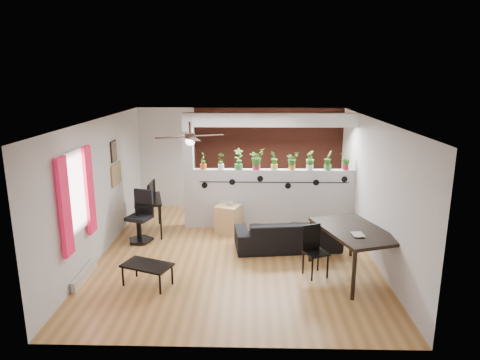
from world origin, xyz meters
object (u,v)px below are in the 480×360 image
(potted_plant_0, at_px, (203,159))
(potted_plant_8, at_px, (346,161))
(coffee_table, at_px, (147,266))
(dining_table, at_px, (354,234))
(potted_plant_1, at_px, (221,160))
(potted_plant_3, at_px, (256,158))
(potted_plant_2, at_px, (239,158))
(sofa, at_px, (287,234))
(cube_shelf, at_px, (228,219))
(computer_desk, at_px, (148,202))
(potted_plant_4, at_px, (274,160))
(potted_plant_5, at_px, (292,160))
(office_chair, at_px, (141,220))
(potted_plant_7, at_px, (328,160))
(ceiling_fan, at_px, (190,138))
(potted_plant_6, at_px, (310,160))
(folding_chair, at_px, (313,246))
(cup, at_px, (230,203))

(potted_plant_0, relative_size, potted_plant_8, 1.09)
(coffee_table, bearing_deg, dining_table, 7.42)
(potted_plant_1, height_order, dining_table, potted_plant_1)
(potted_plant_0, xyz_separation_m, potted_plant_3, (1.19, 0.00, 0.03))
(potted_plant_2, height_order, sofa, potted_plant_2)
(potted_plant_2, distance_m, cube_shelf, 1.36)
(potted_plant_8, height_order, coffee_table, potted_plant_8)
(computer_desk, bearing_deg, potted_plant_2, 12.13)
(potted_plant_2, xyz_separation_m, dining_table, (2.04, -2.41, -0.84))
(potted_plant_4, bearing_deg, potted_plant_5, 0.00)
(potted_plant_4, height_order, office_chair, potted_plant_4)
(cube_shelf, height_order, coffee_table, cube_shelf)
(computer_desk, bearing_deg, potted_plant_7, 6.13)
(sofa, xyz_separation_m, coffee_table, (-2.44, -1.63, 0.04))
(potted_plant_1, height_order, potted_plant_7, potted_plant_7)
(potted_plant_8, height_order, sofa, potted_plant_8)
(potted_plant_0, bearing_deg, potted_plant_5, 0.00)
(potted_plant_1, bearing_deg, office_chair, -150.24)
(ceiling_fan, relative_size, potted_plant_7, 2.77)
(ceiling_fan, xyz_separation_m, potted_plant_2, (0.81, 1.80, -0.72))
(potted_plant_0, height_order, sofa, potted_plant_0)
(potted_plant_4, relative_size, potted_plant_6, 0.98)
(computer_desk, bearing_deg, cube_shelf, 2.76)
(potted_plant_3, relative_size, cube_shelf, 0.77)
(potted_plant_1, height_order, computer_desk, potted_plant_1)
(potted_plant_3, xyz_separation_m, computer_desk, (-2.37, -0.42, -0.89))
(potted_plant_2, distance_m, computer_desk, 2.21)
(folding_chair, height_order, coffee_table, folding_chair)
(potted_plant_0, height_order, potted_plant_6, potted_plant_6)
(potted_plant_7, bearing_deg, dining_table, -88.49)
(cup, height_order, folding_chair, folding_chair)
(potted_plant_6, height_order, office_chair, potted_plant_6)
(potted_plant_5, xyz_separation_m, potted_plant_7, (0.79, 0.00, 0.01))
(potted_plant_3, height_order, folding_chair, potted_plant_3)
(potted_plant_5, bearing_deg, office_chair, -163.89)
(ceiling_fan, height_order, potted_plant_4, ceiling_fan)
(potted_plant_0, relative_size, potted_plant_6, 0.97)
(office_chair, bearing_deg, potted_plant_5, 16.11)
(potted_plant_2, bearing_deg, potted_plant_1, -180.00)
(potted_plant_8, relative_size, dining_table, 0.21)
(ceiling_fan, relative_size, potted_plant_5, 2.95)
(potted_plant_6, height_order, sofa, potted_plant_6)
(potted_plant_3, height_order, potted_plant_8, potted_plant_3)
(potted_plant_1, relative_size, potted_plant_6, 0.90)
(potted_plant_8, distance_m, sofa, 2.23)
(potted_plant_2, relative_size, dining_table, 0.26)
(potted_plant_2, relative_size, computer_desk, 0.40)
(potted_plant_5, height_order, cube_shelf, potted_plant_5)
(ceiling_fan, relative_size, dining_table, 0.67)
(potted_plant_3, bearing_deg, potted_plant_5, -0.00)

